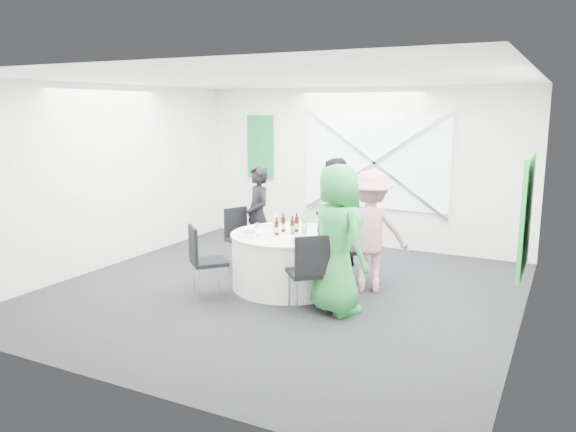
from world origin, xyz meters
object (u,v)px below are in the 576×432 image
at_px(person_woman_pink, 370,231).
at_px(green_water_bottle, 304,225).
at_px(person_man_back, 334,214).
at_px(person_man_back_left, 258,216).
at_px(chair_front_left, 203,256).
at_px(chair_back, 327,234).
at_px(banquet_table, 288,260).
at_px(chair_back_right, 363,242).
at_px(chair_front_right, 309,267).
at_px(person_woman_green, 337,239).
at_px(chair_back_left, 240,233).
at_px(clear_water_bottle, 275,225).

relative_size(person_woman_pink, green_water_bottle, 5.18).
relative_size(person_man_back, person_woman_pink, 1.04).
bearing_deg(person_man_back_left, chair_front_left, -45.94).
bearing_deg(chair_back, banquet_table, -90.00).
xyz_separation_m(chair_back_right, chair_front_right, (-0.17, -1.43, -0.01)).
height_order(banquet_table, chair_front_right, chair_front_right).
relative_size(chair_back_right, person_woman_green, 0.56).
xyz_separation_m(chair_front_left, green_water_bottle, (1.00, 0.96, 0.33)).
distance_m(banquet_table, person_woman_green, 1.23).
height_order(chair_back, chair_back_right, chair_back_right).
xyz_separation_m(chair_front_left, person_man_back, (0.99, 2.02, 0.29)).
height_order(chair_back_left, chair_front_right, chair_front_right).
distance_m(chair_back, chair_front_right, 2.11).
height_order(banquet_table, person_woman_green, person_woman_green).
bearing_deg(person_woman_green, chair_back_right, -53.87).
bearing_deg(green_water_bottle, chair_back_left, 161.20).
bearing_deg(chair_back, chair_front_left, -109.32).
relative_size(person_man_back, person_woman_green, 0.95).
bearing_deg(banquet_table, chair_front_left, -132.17).
relative_size(banquet_table, clear_water_bottle, 5.57).
bearing_deg(green_water_bottle, clear_water_bottle, -163.90).
xyz_separation_m(green_water_bottle, clear_water_bottle, (-0.39, -0.11, -0.02)).
height_order(chair_back_left, person_man_back_left, person_man_back_left).
height_order(person_man_back_left, person_man_back, person_man_back).
relative_size(chair_front_right, person_woman_green, 0.54).
xyz_separation_m(person_man_back_left, green_water_bottle, (1.12, -0.68, 0.10)).
distance_m(chair_back, clear_water_bottle, 1.33).
xyz_separation_m(banquet_table, chair_back_left, (-1.10, 0.53, 0.16)).
distance_m(chair_front_left, person_man_back, 2.27).
relative_size(banquet_table, person_woman_pink, 0.95).
bearing_deg(chair_front_right, chair_back_left, -77.47).
bearing_deg(chair_front_right, chair_back, -113.94).
height_order(person_man_back, clear_water_bottle, person_man_back).
xyz_separation_m(chair_back_left, person_woman_pink, (2.14, -0.16, 0.27)).
xyz_separation_m(chair_front_left, person_man_back_left, (-0.12, 1.64, 0.22)).
height_order(chair_front_left, clear_water_bottle, clear_water_bottle).
distance_m(chair_back, person_woman_pink, 1.34).
bearing_deg(person_woman_pink, person_woman_green, 65.10).
height_order(chair_back_right, person_woman_pink, person_woman_pink).
height_order(chair_back, chair_front_left, chair_front_left).
height_order(chair_front_left, person_man_back_left, person_man_back_left).
xyz_separation_m(chair_back, chair_back_right, (0.79, -0.57, 0.08)).
height_order(banquet_table, chair_back_right, chair_back_right).
distance_m(chair_front_right, chair_front_left, 1.48).
distance_m(chair_back_left, chair_front_right, 2.22).
distance_m(banquet_table, person_man_back, 1.25).
relative_size(chair_back, chair_back_right, 0.87).
height_order(chair_back_right, green_water_bottle, green_water_bottle).
relative_size(banquet_table, chair_front_left, 1.64).
height_order(chair_back, clear_water_bottle, clear_water_bottle).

